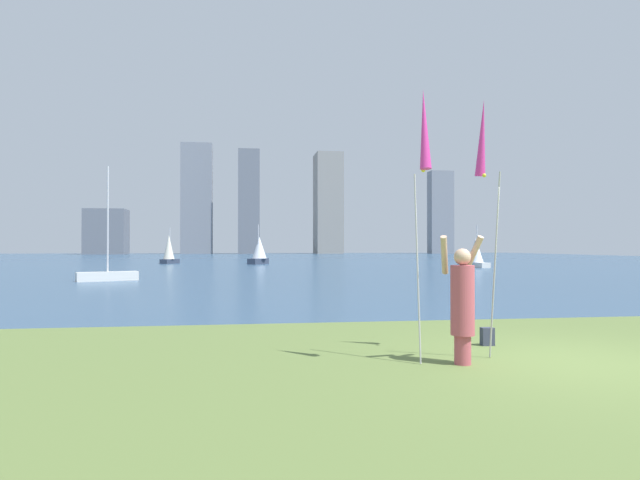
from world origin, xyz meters
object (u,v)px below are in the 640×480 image
Objects in this scene: person at (462,301)px; sailboat_4 at (259,251)px; bag at (487,336)px; kite_flag_left at (424,136)px; sailboat_2 at (108,274)px; kite_flag_right at (483,144)px; sailboat_3 at (476,253)px; sailboat_5 at (169,250)px.

sailboat_4 is at bearing 103.69° from person.
kite_flag_left is at bearing -138.18° from bag.
sailboat_2 reaches higher than person.
person is 0.47× the size of kite_flag_left.
kite_flag_right is at bearing 30.42° from kite_flag_left.
sailboat_3 is at bearing 66.18° from bag.
sailboat_5 is (-0.47, 25.63, 0.92)m from sailboat_2.
bag is at bearing 41.82° from kite_flag_left.
person is 35.93m from sailboat_3.
kite_flag_right is at bearing -113.95° from sailboat_3.
sailboat_5 reaches higher than sailboat_3.
sailboat_4 is (-1.50, 42.98, 0.33)m from person.
kite_flag_left is 1.13× the size of sailboat_5.
kite_flag_right is at bearing -87.18° from sailboat_4.
bag is at bearing -113.82° from sailboat_3.
person is 43.01m from sailboat_4.
bag is 21.08m from sailboat_2.
person is 0.50× the size of sailboat_4.
person is at bearing -77.77° from sailboat_5.
bag is at bearing 60.72° from kite_flag_right.
sailboat_3 reaches higher than bag.
kite_flag_right is at bearing -62.51° from sailboat_2.
sailboat_5 is (-10.40, 44.72, -1.94)m from kite_flag_right.
person is 0.47× the size of kite_flag_right.
sailboat_2 is 1.50× the size of sailboat_4.
kite_flag_left is 46.38m from sailboat_5.
sailboat_3 reaches higher than person.
sailboat_2 reaches higher than sailboat_4.
sailboat_3 is 0.97× the size of sailboat_5.
kite_flag_right is 1.08× the size of sailboat_4.
person is at bearing -126.89° from bag.
sailboat_3 is at bearing 66.05° from kite_flag_right.
person is 2.46m from kite_flag_right.
sailboat_4 is (-2.09, 42.39, -1.99)m from kite_flag_right.
sailboat_2 is at bearing 127.10° from person.
sailboat_3 is 0.90× the size of sailboat_4.
bag is at bearing 64.80° from person.
bag is at bearing -86.58° from sailboat_4.
sailboat_4 is at bearing 147.88° from sailboat_3.
kite_flag_left is 12.89× the size of bag.
kite_flag_left is at bearing -66.08° from sailboat_2.
person is 0.33× the size of sailboat_2.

